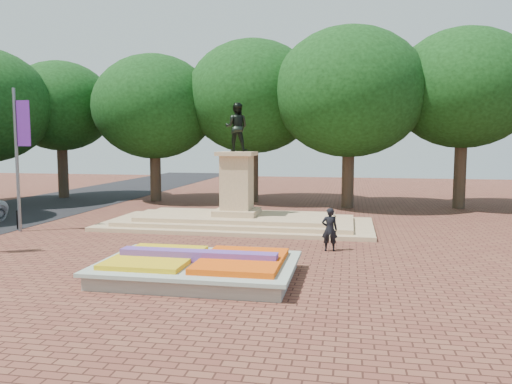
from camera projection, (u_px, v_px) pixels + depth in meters
ground at (188, 262)px, 18.37m from camera, size 90.00×90.00×0.00m
flower_bed at (199, 267)px, 16.18m from camera, size 6.30×4.30×0.91m
monument at (237, 209)px, 26.10m from camera, size 14.00×6.00×6.40m
tree_row_back at (301, 109)px, 34.85m from camera, size 44.80×8.80×10.43m
pedestrian at (330, 229)px, 20.17m from camera, size 0.69×0.49×1.77m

